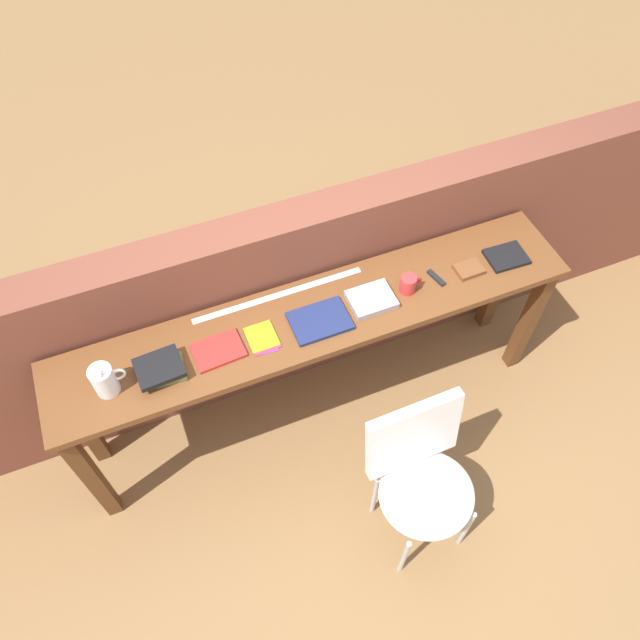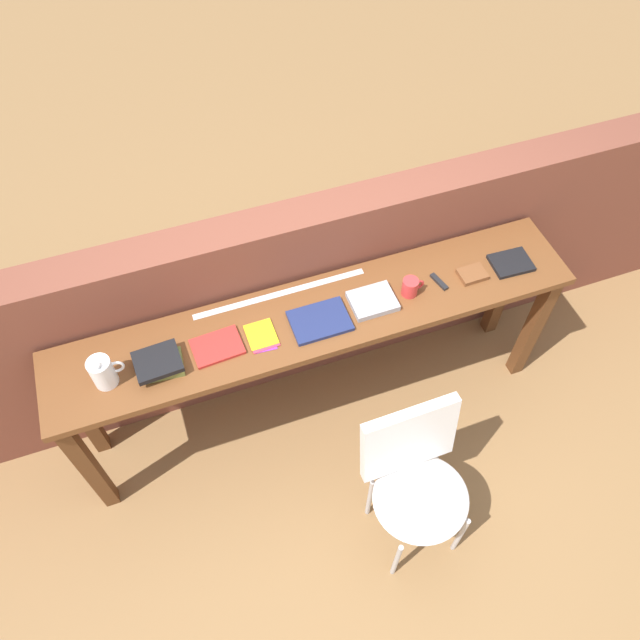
% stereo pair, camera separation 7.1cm
% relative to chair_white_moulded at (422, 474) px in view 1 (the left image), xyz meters
% --- Properties ---
extents(ground_plane, '(40.00, 40.00, 0.00)m').
position_rel_chair_white_moulded_xyz_m(ground_plane, '(-0.20, 0.46, -0.53)').
color(ground_plane, olive).
extents(brick_wall_back, '(6.00, 0.20, 1.20)m').
position_rel_chair_white_moulded_xyz_m(brick_wall_back, '(-0.20, 1.10, 0.07)').
color(brick_wall_back, brown).
rests_on(brick_wall_back, ground).
extents(sideboard, '(2.50, 0.44, 0.88)m').
position_rel_chair_white_moulded_xyz_m(sideboard, '(-0.20, 0.76, 0.21)').
color(sideboard, brown).
rests_on(sideboard, ground).
extents(chair_white_moulded, '(0.45, 0.46, 0.89)m').
position_rel_chair_white_moulded_xyz_m(chair_white_moulded, '(0.00, 0.00, 0.00)').
color(chair_white_moulded, white).
rests_on(chair_white_moulded, ground).
extents(pitcher_white, '(0.14, 0.10, 0.18)m').
position_rel_chair_white_moulded_xyz_m(pitcher_white, '(-1.16, 0.72, 0.43)').
color(pitcher_white, white).
rests_on(pitcher_white, sideboard).
extents(book_stack_leftmost, '(0.21, 0.18, 0.06)m').
position_rel_chair_white_moulded_xyz_m(book_stack_leftmost, '(-0.93, 0.71, 0.39)').
color(book_stack_leftmost, olive).
rests_on(book_stack_leftmost, sideboard).
extents(magazine_cycling, '(0.23, 0.17, 0.02)m').
position_rel_chair_white_moulded_xyz_m(magazine_cycling, '(-0.68, 0.73, 0.36)').
color(magazine_cycling, red).
rests_on(magazine_cycling, sideboard).
extents(pamphlet_pile_colourful, '(0.13, 0.17, 0.01)m').
position_rel_chair_white_moulded_xyz_m(pamphlet_pile_colourful, '(-0.48, 0.72, 0.36)').
color(pamphlet_pile_colourful, purple).
rests_on(pamphlet_pile_colourful, sideboard).
extents(book_open_centre, '(0.27, 0.20, 0.02)m').
position_rel_chair_white_moulded_xyz_m(book_open_centre, '(-0.20, 0.71, 0.36)').
color(book_open_centre, navy).
rests_on(book_open_centre, sideboard).
extents(book_grey_hardcover, '(0.21, 0.17, 0.03)m').
position_rel_chair_white_moulded_xyz_m(book_grey_hardcover, '(0.06, 0.73, 0.37)').
color(book_grey_hardcover, '#9E9EA3').
rests_on(book_grey_hardcover, sideboard).
extents(mug, '(0.11, 0.08, 0.09)m').
position_rel_chair_white_moulded_xyz_m(mug, '(0.25, 0.73, 0.40)').
color(mug, red).
rests_on(mug, sideboard).
extents(multitool_folded, '(0.05, 0.11, 0.02)m').
position_rel_chair_white_moulded_xyz_m(multitool_folded, '(0.41, 0.74, 0.36)').
color(multitool_folded, black).
rests_on(multitool_folded, sideboard).
extents(leather_journal_brown, '(0.13, 0.10, 0.02)m').
position_rel_chair_white_moulded_xyz_m(leather_journal_brown, '(0.58, 0.73, 0.37)').
color(leather_journal_brown, brown).
rests_on(leather_journal_brown, sideboard).
extents(book_repair_rightmost, '(0.20, 0.16, 0.02)m').
position_rel_chair_white_moulded_xyz_m(book_repair_rightmost, '(0.79, 0.73, 0.36)').
color(book_repair_rightmost, black).
rests_on(book_repair_rightmost, sideboard).
extents(ruler_metal_back_edge, '(0.84, 0.03, 0.00)m').
position_rel_chair_white_moulded_xyz_m(ruler_metal_back_edge, '(-0.32, 0.93, 0.35)').
color(ruler_metal_back_edge, silver).
rests_on(ruler_metal_back_edge, sideboard).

